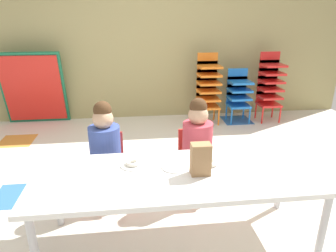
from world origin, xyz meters
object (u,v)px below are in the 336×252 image
(paper_plate_center_table, at_px, (174,167))
(donut_powdered_on_plate, at_px, (133,163))
(folded_activity_table, at_px, (33,89))
(kid_chair_orange_stack, at_px, (208,85))
(kid_chair_red_stack, at_px, (270,83))
(craft_table, at_px, (180,179))
(kid_chair_blue_stack, at_px, (239,92))
(paper_plate_near_edge, at_px, (133,165))
(paper_bag_brown, at_px, (201,159))
(donut_powdered_loose, at_px, (209,163))
(seated_child_middle_seat, at_px, (197,139))
(seated_child_near_camera, at_px, (105,144))

(paper_plate_center_table, xyz_separation_m, donut_powdered_on_plate, (-0.29, 0.06, 0.02))
(folded_activity_table, bearing_deg, kid_chair_orange_stack, -5.45)
(kid_chair_orange_stack, xyz_separation_m, folded_activity_table, (-2.56, 0.24, -0.04))
(kid_chair_red_stack, xyz_separation_m, folded_activity_table, (-3.52, 0.24, -0.04))
(folded_activity_table, distance_m, donut_powdered_on_plate, 3.00)
(craft_table, relative_size, kid_chair_red_stack, 1.90)
(kid_chair_blue_stack, distance_m, kid_chair_red_stack, 0.50)
(kid_chair_orange_stack, bearing_deg, paper_plate_near_edge, -115.48)
(paper_bag_brown, xyz_separation_m, donut_powdered_loose, (0.09, 0.12, -0.09))
(seated_child_middle_seat, xyz_separation_m, folded_activity_table, (-1.98, 2.19, -0.02))
(kid_chair_red_stack, xyz_separation_m, donut_powdered_on_plate, (-2.10, -2.40, 0.01))
(kid_chair_blue_stack, relative_size, donut_powdered_loose, 6.72)
(paper_plate_near_edge, distance_m, paper_plate_center_table, 0.30)
(paper_plate_near_edge, bearing_deg, donut_powdered_on_plate, 0.00)
(kid_chair_red_stack, bearing_deg, donut_powdered_on_plate, -131.26)
(craft_table, xyz_separation_m, kid_chair_orange_stack, (0.83, 2.54, 0.05))
(craft_table, distance_m, seated_child_near_camera, 0.80)
(seated_child_near_camera, relative_size, seated_child_middle_seat, 1.00)
(seated_child_middle_seat, height_order, paper_plate_center_table, seated_child_middle_seat)
(kid_chair_red_stack, bearing_deg, paper_plate_center_table, -126.40)
(craft_table, distance_m, donut_powdered_on_plate, 0.35)
(paper_plate_near_edge, bearing_deg, donut_powdered_loose, -5.53)
(donut_powdered_on_plate, bearing_deg, folded_activity_table, 118.26)
(kid_chair_red_stack, bearing_deg, paper_plate_near_edge, -131.26)
(kid_chair_orange_stack, relative_size, paper_plate_near_edge, 5.78)
(donut_powdered_on_plate, distance_m, donut_powdered_loose, 0.55)
(kid_chair_blue_stack, distance_m, folded_activity_table, 3.05)
(paper_plate_near_edge, xyz_separation_m, paper_plate_center_table, (0.29, -0.06, 0.00))
(craft_table, xyz_separation_m, paper_plate_near_edge, (-0.32, 0.15, 0.05))
(seated_child_middle_seat, relative_size, paper_bag_brown, 4.17)
(kid_chair_red_stack, bearing_deg, paper_bag_brown, -122.74)
(kid_chair_orange_stack, relative_size, paper_bag_brown, 4.73)
(kid_chair_red_stack, distance_m, paper_plate_near_edge, 3.19)
(craft_table, bearing_deg, seated_child_middle_seat, 67.32)
(seated_child_near_camera, bearing_deg, seated_child_middle_seat, 0.00)
(seated_child_near_camera, distance_m, donut_powdered_loose, 0.92)
(seated_child_middle_seat, height_order, folded_activity_table, folded_activity_table)
(craft_table, xyz_separation_m, seated_child_near_camera, (-0.54, 0.59, 0.03))
(kid_chair_red_stack, distance_m, donut_powdered_on_plate, 3.19)
(kid_chair_red_stack, height_order, donut_powdered_loose, kid_chair_red_stack)
(seated_child_near_camera, bearing_deg, kid_chair_orange_stack, 54.93)
(kid_chair_orange_stack, distance_m, paper_plate_center_table, 2.60)
(donut_powdered_on_plate, bearing_deg, donut_powdered_loose, -5.53)
(seated_child_middle_seat, relative_size, folded_activity_table, 0.84)
(kid_chair_red_stack, height_order, donut_powdered_on_plate, kid_chair_red_stack)
(seated_child_middle_seat, distance_m, donut_powdered_loose, 0.50)
(craft_table, height_order, kid_chair_blue_stack, kid_chair_blue_stack)
(seated_child_middle_seat, distance_m, paper_plate_center_table, 0.58)
(seated_child_middle_seat, bearing_deg, donut_powdered_loose, -92.14)
(folded_activity_table, bearing_deg, donut_powdered_on_plate, -61.74)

